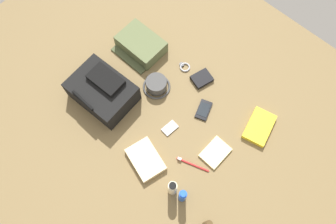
{
  "coord_description": "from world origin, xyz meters",
  "views": [
    {
      "loc": [
        -0.43,
        0.47,
        1.64
      ],
      "look_at": [
        0.0,
        0.0,
        0.04
      ],
      "focal_mm": 33.82,
      "sensor_mm": 36.0,
      "label": 1
    }
  ],
  "objects_px": {
    "backpack": "(103,91)",
    "bucket_hat": "(156,85)",
    "deodorant_spray": "(182,196)",
    "wristwatch": "(185,67)",
    "wallet": "(202,79)",
    "toothbrush": "(191,164)",
    "folded_towel": "(146,159)",
    "notepad": "(215,153)",
    "lotion_bottle": "(172,188)",
    "toiletry_pouch": "(141,45)",
    "media_player": "(170,128)",
    "cell_phone": "(204,110)",
    "paperback_novel": "(259,127)"
  },
  "relations": [
    {
      "from": "wristwatch",
      "to": "notepad",
      "type": "bearing_deg",
      "value": 149.33
    },
    {
      "from": "lotion_bottle",
      "to": "cell_phone",
      "type": "bearing_deg",
      "value": -69.08
    },
    {
      "from": "notepad",
      "to": "deodorant_spray",
      "type": "bearing_deg",
      "value": 95.48
    },
    {
      "from": "notepad",
      "to": "toiletry_pouch",
      "type": "bearing_deg",
      "value": -14.0
    },
    {
      "from": "backpack",
      "to": "deodorant_spray",
      "type": "distance_m",
      "value": 0.71
    },
    {
      "from": "bucket_hat",
      "to": "wallet",
      "type": "xyz_separation_m",
      "value": [
        -0.16,
        -0.21,
        -0.02
      ]
    },
    {
      "from": "paperback_novel",
      "to": "notepad",
      "type": "distance_m",
      "value": 0.28
    },
    {
      "from": "toiletry_pouch",
      "to": "notepad",
      "type": "distance_m",
      "value": 0.77
    },
    {
      "from": "cell_phone",
      "to": "notepad",
      "type": "distance_m",
      "value": 0.25
    },
    {
      "from": "cell_phone",
      "to": "toothbrush",
      "type": "relative_size",
      "value": 0.78
    },
    {
      "from": "cell_phone",
      "to": "toiletry_pouch",
      "type": "bearing_deg",
      "value": -5.16
    },
    {
      "from": "lotion_bottle",
      "to": "paperback_novel",
      "type": "height_order",
      "value": "lotion_bottle"
    },
    {
      "from": "lotion_bottle",
      "to": "wallet",
      "type": "bearing_deg",
      "value": -62.49
    },
    {
      "from": "wallet",
      "to": "folded_towel",
      "type": "bearing_deg",
      "value": 115.59
    },
    {
      "from": "bucket_hat",
      "to": "deodorant_spray",
      "type": "xyz_separation_m",
      "value": [
        -0.52,
        0.36,
        0.04
      ]
    },
    {
      "from": "cell_phone",
      "to": "media_player",
      "type": "xyz_separation_m",
      "value": [
        0.07,
        0.21,
        -0.0
      ]
    },
    {
      "from": "backpack",
      "to": "toiletry_pouch",
      "type": "relative_size",
      "value": 1.32
    },
    {
      "from": "toiletry_pouch",
      "to": "notepad",
      "type": "xyz_separation_m",
      "value": [
        -0.74,
        0.19,
        -0.03
      ]
    },
    {
      "from": "lotion_bottle",
      "to": "cell_phone",
      "type": "distance_m",
      "value": 0.48
    },
    {
      "from": "deodorant_spray",
      "to": "media_player",
      "type": "distance_m",
      "value": 0.38
    },
    {
      "from": "deodorant_spray",
      "to": "toothbrush",
      "type": "height_order",
      "value": "deodorant_spray"
    },
    {
      "from": "backpack",
      "to": "wallet",
      "type": "relative_size",
      "value": 3.23
    },
    {
      "from": "wristwatch",
      "to": "lotion_bottle",
      "type": "bearing_deg",
      "value": 126.85
    },
    {
      "from": "bucket_hat",
      "to": "toothbrush",
      "type": "xyz_separation_m",
      "value": [
        -0.44,
        0.2,
        -0.02
      ]
    },
    {
      "from": "toothbrush",
      "to": "folded_towel",
      "type": "distance_m",
      "value": 0.24
    },
    {
      "from": "deodorant_spray",
      "to": "wristwatch",
      "type": "xyz_separation_m",
      "value": [
        0.49,
        -0.57,
        -0.07
      ]
    },
    {
      "from": "wristwatch",
      "to": "bucket_hat",
      "type": "bearing_deg",
      "value": 81.55
    },
    {
      "from": "deodorant_spray",
      "to": "toothbrush",
      "type": "xyz_separation_m",
      "value": [
        0.08,
        -0.16,
        -0.07
      ]
    },
    {
      "from": "backpack",
      "to": "bucket_hat",
      "type": "height_order",
      "value": "backpack"
    },
    {
      "from": "lotion_bottle",
      "to": "toothbrush",
      "type": "relative_size",
      "value": 0.95
    },
    {
      "from": "deodorant_spray",
      "to": "folded_towel",
      "type": "bearing_deg",
      "value": -2.81
    },
    {
      "from": "backpack",
      "to": "notepad",
      "type": "bearing_deg",
      "value": -165.5
    },
    {
      "from": "toothbrush",
      "to": "paperback_novel",
      "type": "bearing_deg",
      "value": -108.88
    },
    {
      "from": "backpack",
      "to": "wristwatch",
      "type": "bearing_deg",
      "value": -114.64
    },
    {
      "from": "bucket_hat",
      "to": "toothbrush",
      "type": "height_order",
      "value": "bucket_hat"
    },
    {
      "from": "paperback_novel",
      "to": "wristwatch",
      "type": "xyz_separation_m",
      "value": [
        0.55,
        -0.0,
        -0.01
      ]
    },
    {
      "from": "backpack",
      "to": "toothbrush",
      "type": "relative_size",
      "value": 2.07
    },
    {
      "from": "toiletry_pouch",
      "to": "media_player",
      "type": "bearing_deg",
      "value": 151.77
    },
    {
      "from": "cell_phone",
      "to": "notepad",
      "type": "bearing_deg",
      "value": 144.84
    },
    {
      "from": "wallet",
      "to": "backpack",
      "type": "bearing_deg",
      "value": 69.78
    },
    {
      "from": "paperback_novel",
      "to": "folded_towel",
      "type": "height_order",
      "value": "folded_towel"
    },
    {
      "from": "bucket_hat",
      "to": "wristwatch",
      "type": "relative_size",
      "value": 2.25
    },
    {
      "from": "toiletry_pouch",
      "to": "lotion_bottle",
      "type": "relative_size",
      "value": 1.65
    },
    {
      "from": "bucket_hat",
      "to": "lotion_bottle",
      "type": "bearing_deg",
      "value": 141.45
    },
    {
      "from": "bucket_hat",
      "to": "notepad",
      "type": "distance_m",
      "value": 0.5
    },
    {
      "from": "bucket_hat",
      "to": "lotion_bottle",
      "type": "distance_m",
      "value": 0.59
    },
    {
      "from": "backpack",
      "to": "deodorant_spray",
      "type": "xyz_separation_m",
      "value": [
        -0.7,
        0.12,
        0.0
      ]
    },
    {
      "from": "wristwatch",
      "to": "toothbrush",
      "type": "xyz_separation_m",
      "value": [
        -0.41,
        0.41,
        0.0
      ]
    },
    {
      "from": "paperback_novel",
      "to": "cell_phone",
      "type": "bearing_deg",
      "value": 24.0
    },
    {
      "from": "wristwatch",
      "to": "toothbrush",
      "type": "distance_m",
      "value": 0.58
    }
  ]
}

